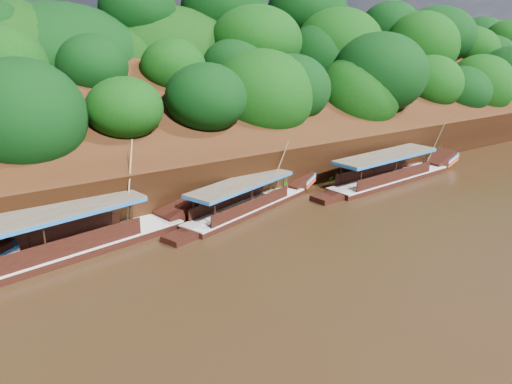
# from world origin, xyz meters

# --- Properties ---
(ground) EXTENTS (160.00, 160.00, 0.00)m
(ground) POSITION_xyz_m (0.00, 0.00, 0.00)
(ground) COLOR black
(ground) RESTS_ON ground
(riverbank) EXTENTS (120.00, 30.06, 19.40)m
(riverbank) POSITION_xyz_m (-0.01, 22.73, 1.89)
(riverbank) COLOR black
(riverbank) RESTS_ON ground
(boat_0) EXTENTS (15.05, 3.17, 5.44)m
(boat_0) POSITION_xyz_m (11.81, 6.94, 0.55)
(boat_0) COLOR black
(boat_0) RESTS_ON ground
(boat_1) EXTENTS (12.79, 5.46, 4.87)m
(boat_1) POSITION_xyz_m (-1.54, 7.98, 0.50)
(boat_1) COLOR black
(boat_1) RESTS_ON ground
(boat_2) EXTENTS (17.63, 5.06, 6.23)m
(boat_2) POSITION_xyz_m (-13.74, 7.64, 0.62)
(boat_2) COLOR black
(boat_2) RESTS_ON ground
(reeds) EXTENTS (49.32, 2.47, 2.08)m
(reeds) POSITION_xyz_m (-3.69, 9.48, 0.86)
(reeds) COLOR #236519
(reeds) RESTS_ON ground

